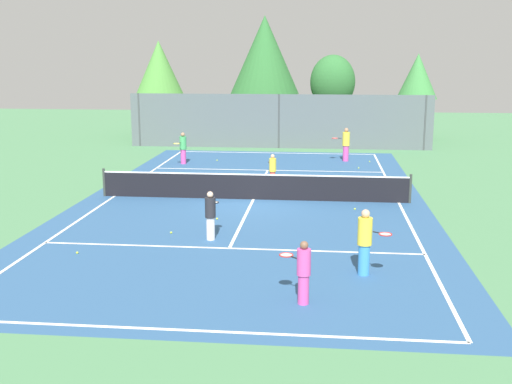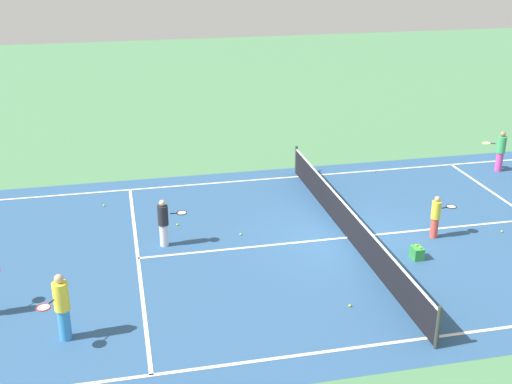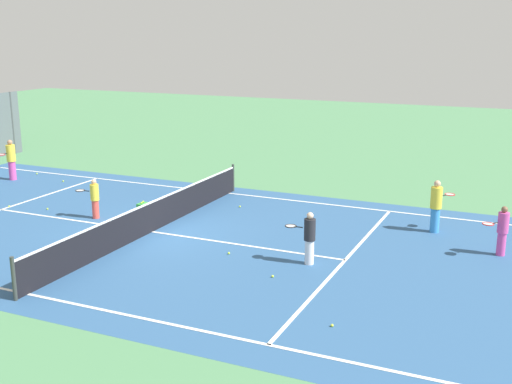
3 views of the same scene
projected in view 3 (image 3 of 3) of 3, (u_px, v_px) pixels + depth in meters
ground_plane at (152, 232)px, 20.61m from camera, size 80.00×80.00×0.00m
court_surface at (152, 232)px, 20.61m from camera, size 13.00×25.00×0.01m
tennis_net at (151, 217)px, 20.49m from camera, size 11.90×0.10×1.10m
player_0 at (94, 198)px, 21.95m from camera, size 0.42×0.87×1.37m
player_1 at (309, 237)px, 17.61m from camera, size 0.33×0.88×1.48m
player_2 at (11, 159)px, 27.56m from camera, size 0.95×0.40×1.75m
player_3 at (502, 230)px, 18.29m from camera, size 0.80×0.76×1.45m
player_4 at (436, 206)px, 20.39m from camera, size 0.88×0.76×1.69m
ball_crate at (143, 208)px, 22.69m from camera, size 0.41×0.30×0.43m
tennis_ball_1 at (63, 181)px, 27.40m from camera, size 0.07×0.07×0.07m
tennis_ball_2 at (9, 206)px, 23.48m from camera, size 0.07×0.07×0.07m
tennis_ball_3 at (332, 325)px, 14.01m from camera, size 0.07×0.07×0.07m
tennis_ball_5 at (240, 207)px, 23.45m from camera, size 0.07×0.07×0.07m
tennis_ball_6 at (273, 276)px, 16.81m from camera, size 0.07×0.07×0.07m
tennis_ball_7 at (47, 209)px, 23.13m from camera, size 0.07×0.07×0.07m
tennis_ball_8 at (37, 174)px, 28.81m from camera, size 0.07×0.07×0.07m
tennis_ball_9 at (229, 253)px, 18.55m from camera, size 0.07×0.07×0.07m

